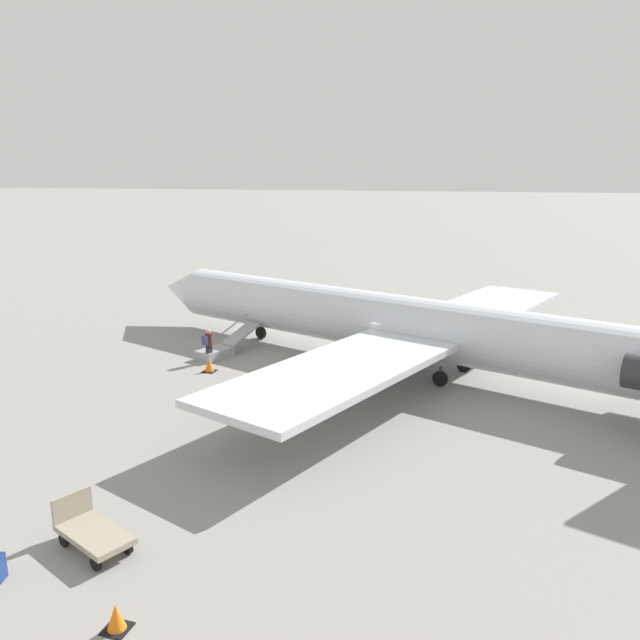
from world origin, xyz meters
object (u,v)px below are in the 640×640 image
at_px(airplane_main, 420,327).
at_px(passenger, 208,343).
at_px(boarding_stairs, 220,349).
at_px(luggage_cart, 92,532).

bearing_deg(airplane_main, passenger, 28.58).
xyz_separation_m(airplane_main, boarding_stairs, (10.39, 0.58, -1.86)).
relative_size(passenger, luggage_cart, 0.71).
relative_size(boarding_stairs, passenger, 2.37).
relative_size(airplane_main, boarding_stairs, 8.32).
bearing_deg(luggage_cart, airplane_main, -85.78).
bearing_deg(passenger, boarding_stairs, 15.84).
distance_m(airplane_main, luggage_cart, 18.22).
height_order(airplane_main, luggage_cart, airplane_main).
relative_size(airplane_main, passenger, 19.73).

